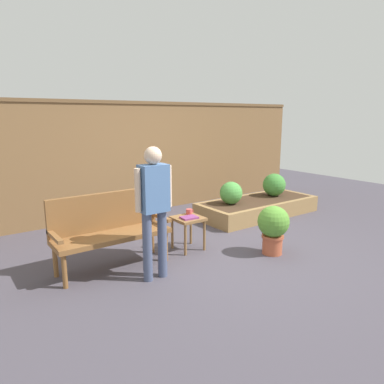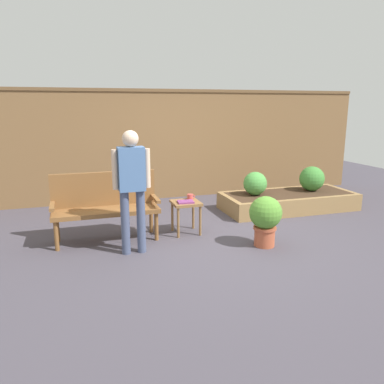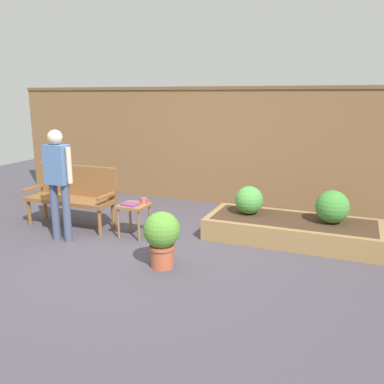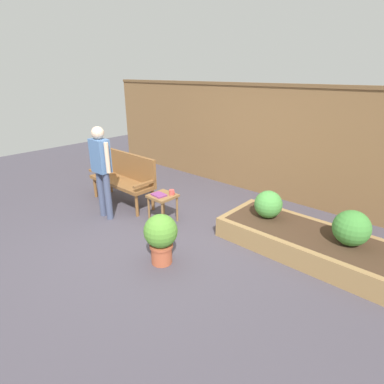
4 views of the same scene
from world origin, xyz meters
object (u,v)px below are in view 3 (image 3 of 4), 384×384
side_table (134,210)px  cup_on_table (144,200)px  garden_bench (73,191)px  potted_boxwood (162,235)px  shrub_far_corner (332,207)px  person_by_bench (58,176)px  book_on_table (130,204)px  shrub_near_bench (249,200)px

side_table → cup_on_table: 0.20m
garden_bench → potted_boxwood: (2.00, -0.93, -0.15)m
shrub_far_corner → person_by_bench: 3.77m
garden_bench → book_on_table: bearing=-8.4°
cup_on_table → shrub_near_bench: shrub_near_bench is taller
book_on_table → person_by_bench: size_ratio=0.15×
side_table → book_on_table: 0.11m
book_on_table → shrub_far_corner: shrub_far_corner is taller
garden_bench → person_by_bench: person_by_bench is taller
shrub_far_corner → garden_bench: bearing=-170.3°
potted_boxwood → garden_bench: bearing=155.0°
potted_boxwood → shrub_near_bench: shrub_near_bench is taller
side_table → cup_on_table: size_ratio=3.94×
side_table → potted_boxwood: bearing=-43.9°
garden_bench → side_table: bearing=-5.4°
book_on_table → potted_boxwood: 1.17m
shrub_near_bench → shrub_far_corner: (1.16, 0.00, 0.02)m
garden_bench → cup_on_table: bearing=0.4°
side_table → person_by_bench: person_by_bench is taller
cup_on_table → book_on_table: 0.21m
person_by_bench → shrub_near_bench: bearing=28.9°
book_on_table → shrub_far_corner: (2.68, 0.82, 0.03)m
shrub_far_corner → side_table: bearing=-164.0°
book_on_table → potted_boxwood: bearing=-35.5°
garden_bench → shrub_far_corner: garden_bench is taller
garden_bench → book_on_table: 1.13m
book_on_table → potted_boxwood: size_ratio=0.33×
side_table → potted_boxwood: potted_boxwood is taller
potted_boxwood → shrub_far_corner: (1.80, 1.58, 0.13)m
side_table → person_by_bench: size_ratio=0.31×
side_table → person_by_bench: (-0.86, -0.54, 0.54)m
book_on_table → person_by_bench: person_by_bench is taller
cup_on_table → book_on_table: (-0.12, -0.17, -0.03)m
book_on_table → person_by_bench: bearing=-144.4°
garden_bench → shrub_near_bench: size_ratio=3.48×
person_by_bench → side_table: bearing=32.2°
cup_on_table → person_by_bench: size_ratio=0.08×
side_table → person_by_bench: bearing=-147.8°
potted_boxwood → person_by_bench: size_ratio=0.44×
shrub_near_bench → shrub_far_corner: 1.16m
person_by_bench → cup_on_table: bearing=34.4°
side_table → book_on_table: bearing=-111.8°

